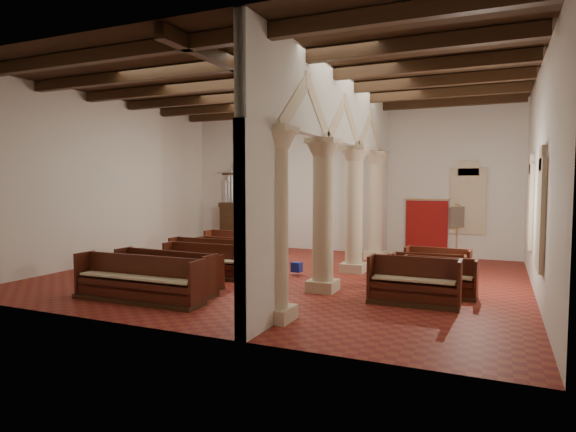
# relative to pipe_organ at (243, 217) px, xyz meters

# --- Properties ---
(floor) EXTENTS (14.00, 14.00, 0.00)m
(floor) POSITION_rel_pipe_organ_xyz_m (4.50, -5.50, -1.37)
(floor) COLOR maroon
(floor) RESTS_ON ground
(ceiling) EXTENTS (14.00, 14.00, 0.00)m
(ceiling) POSITION_rel_pipe_organ_xyz_m (4.50, -5.50, 4.63)
(ceiling) COLOR black
(ceiling) RESTS_ON wall_back
(wall_back) EXTENTS (14.00, 0.02, 6.00)m
(wall_back) POSITION_rel_pipe_organ_xyz_m (4.50, 0.50, 1.63)
(wall_back) COLOR beige
(wall_back) RESTS_ON floor
(wall_front) EXTENTS (14.00, 0.02, 6.00)m
(wall_front) POSITION_rel_pipe_organ_xyz_m (4.50, -11.50, 1.63)
(wall_front) COLOR beige
(wall_front) RESTS_ON floor
(wall_left) EXTENTS (0.02, 12.00, 6.00)m
(wall_left) POSITION_rel_pipe_organ_xyz_m (-2.50, -5.50, 1.63)
(wall_left) COLOR beige
(wall_left) RESTS_ON floor
(wall_right) EXTENTS (0.02, 12.00, 6.00)m
(wall_right) POSITION_rel_pipe_organ_xyz_m (11.50, -5.50, 1.63)
(wall_right) COLOR beige
(wall_right) RESTS_ON floor
(ceiling_beams) EXTENTS (13.80, 11.80, 0.30)m
(ceiling_beams) POSITION_rel_pipe_organ_xyz_m (4.50, -5.50, 4.45)
(ceiling_beams) COLOR #372311
(ceiling_beams) RESTS_ON wall_back
(arcade) EXTENTS (0.90, 11.90, 6.00)m
(arcade) POSITION_rel_pipe_organ_xyz_m (6.30, -5.50, 2.19)
(arcade) COLOR #C5B293
(arcade) RESTS_ON floor
(window_right_a) EXTENTS (0.03, 1.00, 2.20)m
(window_right_a) POSITION_rel_pipe_organ_xyz_m (11.48, -7.00, 0.83)
(window_right_a) COLOR #2E6955
(window_right_a) RESTS_ON wall_right
(window_right_b) EXTENTS (0.03, 1.00, 2.20)m
(window_right_b) POSITION_rel_pipe_organ_xyz_m (11.48, -3.00, 0.83)
(window_right_b) COLOR #2E6955
(window_right_b) RESTS_ON wall_right
(window_back) EXTENTS (1.00, 0.03, 2.20)m
(window_back) POSITION_rel_pipe_organ_xyz_m (9.50, 0.48, 0.83)
(window_back) COLOR #2E6955
(window_back) RESTS_ON wall_back
(pipe_organ) EXTENTS (2.10, 0.85, 4.40)m
(pipe_organ) POSITION_rel_pipe_organ_xyz_m (0.00, 0.00, 0.00)
(pipe_organ) COLOR #372311
(pipe_organ) RESTS_ON floor
(lectern) EXTENTS (0.69, 0.73, 1.40)m
(lectern) POSITION_rel_pipe_organ_xyz_m (0.95, -0.17, -0.79)
(lectern) COLOR black
(lectern) RESTS_ON floor
(dossal_curtain) EXTENTS (1.80, 0.07, 2.17)m
(dossal_curtain) POSITION_rel_pipe_organ_xyz_m (8.00, 0.42, -0.21)
(dossal_curtain) COLOR maroon
(dossal_curtain) RESTS_ON floor
(processional_banner) EXTENTS (0.46, 0.59, 2.17)m
(processional_banner) POSITION_rel_pipe_organ_xyz_m (9.18, -0.01, -0.60)
(processional_banner) COLOR #372311
(processional_banner) RESTS_ON floor
(hymnal_box_a) EXTENTS (0.34, 0.31, 0.27)m
(hymnal_box_a) POSITION_rel_pipe_organ_xyz_m (4.12, -9.75, -1.13)
(hymnal_box_a) COLOR navy
(hymnal_box_a) RESTS_ON floor
(hymnal_box_b) EXTENTS (0.30, 0.25, 0.29)m
(hymnal_box_b) POSITION_rel_pipe_organ_xyz_m (3.06, -7.84, -1.13)
(hymnal_box_b) COLOR navy
(hymnal_box_b) RESTS_ON floor
(hymnal_box_c) EXTENTS (0.34, 0.29, 0.31)m
(hymnal_box_c) POSITION_rel_pipe_organ_xyz_m (4.80, -5.22, -1.12)
(hymnal_box_c) COLOR #15148C
(hymnal_box_c) RESTS_ON floor
(tube_heater_a) EXTENTS (0.88, 0.44, 0.09)m
(tube_heater_a) POSITION_rel_pipe_organ_xyz_m (1.56, -9.90, -1.21)
(tube_heater_a) COLOR silver
(tube_heater_a) RESTS_ON floor
(tube_heater_b) EXTENTS (0.94, 0.27, 0.09)m
(tube_heater_b) POSITION_rel_pipe_organ_xyz_m (1.75, -9.33, -1.21)
(tube_heater_b) COLOR silver
(tube_heater_b) RESTS_ON floor
(nave_pew_0) EXTENTS (3.51, 0.81, 1.13)m
(nave_pew_0) POSITION_rel_pipe_organ_xyz_m (2.54, -9.91, -1.00)
(nave_pew_0) COLOR #372311
(nave_pew_0) RESTS_ON floor
(nave_pew_1) EXTENTS (3.06, 0.92, 1.10)m
(nave_pew_1) POSITION_rel_pipe_organ_xyz_m (2.53, -8.86, -1.01)
(nave_pew_1) COLOR #372311
(nave_pew_1) RESTS_ON floor
(nave_pew_2) EXTENTS (2.96, 0.81, 0.96)m
(nave_pew_2) POSITION_rel_pipe_organ_xyz_m (2.28, -8.05, -1.06)
(nave_pew_2) COLOR #372311
(nave_pew_2) RESTS_ON floor
(nave_pew_3) EXTENTS (2.63, 0.72, 1.03)m
(nave_pew_3) POSITION_rel_pipe_organ_xyz_m (2.28, -6.69, -1.03)
(nave_pew_3) COLOR #372311
(nave_pew_3) RESTS_ON floor
(nave_pew_4) EXTENTS (3.24, 0.78, 1.06)m
(nave_pew_4) POSITION_rel_pipe_organ_xyz_m (2.11, -5.75, -1.02)
(nave_pew_4) COLOR #372311
(nave_pew_4) RESTS_ON floor
(nave_pew_5) EXTENTS (3.06, 0.85, 1.02)m
(nave_pew_5) POSITION_rel_pipe_organ_xyz_m (2.52, -5.00, -1.03)
(nave_pew_5) COLOR #372311
(nave_pew_5) RESTS_ON floor
(nave_pew_6) EXTENTS (2.83, 0.81, 1.11)m
(nave_pew_6) POSITION_rel_pipe_organ_xyz_m (1.90, -3.63, -1.00)
(nave_pew_6) COLOR #372311
(nave_pew_6) RESTS_ON floor
(aisle_pew_0) EXTENTS (2.15, 0.77, 1.13)m
(aisle_pew_0) POSITION_rel_pipe_organ_xyz_m (8.77, -7.48, -0.99)
(aisle_pew_0) COLOR #372311
(aisle_pew_0) RESTS_ON floor
(aisle_pew_1) EXTENTS (1.86, 0.74, 1.00)m
(aisle_pew_1) POSITION_rel_pipe_organ_xyz_m (9.23, -6.38, -1.03)
(aisle_pew_1) COLOR #372311
(aisle_pew_1) RESTS_ON floor
(aisle_pew_2) EXTENTS (1.95, 0.77, 0.98)m
(aisle_pew_2) POSITION_rel_pipe_organ_xyz_m (8.89, -5.72, -1.04)
(aisle_pew_2) COLOR #372311
(aisle_pew_2) RESTS_ON floor
(aisle_pew_3) EXTENTS (1.83, 0.81, 1.05)m
(aisle_pew_3) POSITION_rel_pipe_organ_xyz_m (9.03, -4.95, -1.01)
(aisle_pew_3) COLOR #372311
(aisle_pew_3) RESTS_ON floor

